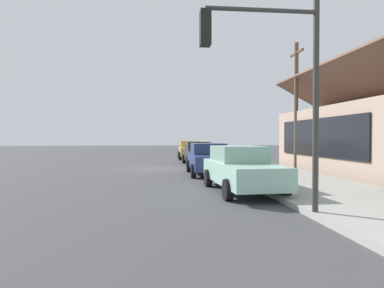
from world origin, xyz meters
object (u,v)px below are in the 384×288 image
(car_mustard, at_px, (190,150))
(car_navy, at_px, (209,158))
(car_seafoam, at_px, (241,168))
(car_charcoal, at_px, (198,153))
(traffic_light_main, at_px, (272,68))
(utility_pole_wooden, at_px, (296,103))
(fire_hydrant_red, at_px, (220,158))

(car_mustard, distance_m, car_navy, 12.71)
(car_mustard, relative_size, car_navy, 1.02)
(car_seafoam, bearing_deg, car_charcoal, 177.52)
(traffic_light_main, bearing_deg, utility_pole_wooden, 154.77)
(car_mustard, bearing_deg, fire_hydrant_red, 12.09)
(car_charcoal, relative_size, car_seafoam, 0.87)
(car_charcoal, xyz_separation_m, utility_pole_wooden, (4.23, 5.33, 3.12))
(car_seafoam, bearing_deg, fire_hydrant_red, 170.60)
(car_seafoam, distance_m, traffic_light_main, 4.92)
(car_mustard, bearing_deg, car_charcoal, 1.81)
(car_mustard, relative_size, traffic_light_main, 0.93)
(car_navy, distance_m, traffic_light_main, 10.17)
(car_navy, height_order, car_seafoam, same)
(car_seafoam, relative_size, fire_hydrant_red, 7.00)
(car_seafoam, height_order, utility_pole_wooden, utility_pole_wooden)
(car_charcoal, distance_m, fire_hydrant_red, 1.77)
(utility_pole_wooden, distance_m, fire_hydrant_red, 6.12)
(car_mustard, height_order, fire_hydrant_red, car_mustard)
(car_mustard, height_order, car_seafoam, same)
(car_mustard, distance_m, utility_pole_wooden, 12.17)
(traffic_light_main, height_order, utility_pole_wooden, utility_pole_wooden)
(car_seafoam, bearing_deg, utility_pole_wooden, 143.47)
(car_seafoam, distance_m, fire_hydrant_red, 11.08)
(car_seafoam, xyz_separation_m, utility_pole_wooden, (-7.89, 5.34, 3.11))
(utility_pole_wooden, height_order, fire_hydrant_red, utility_pole_wooden)
(utility_pole_wooden, xyz_separation_m, fire_hydrant_red, (-3.10, -4.00, -3.43))
(car_navy, height_order, fire_hydrant_red, car_navy)
(utility_pole_wooden, relative_size, fire_hydrant_red, 10.56)
(car_charcoal, relative_size, utility_pole_wooden, 0.58)
(car_mustard, xyz_separation_m, utility_pole_wooden, (10.50, 5.30, 3.11))
(traffic_light_main, bearing_deg, car_mustard, 179.09)
(car_navy, bearing_deg, traffic_light_main, 0.79)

